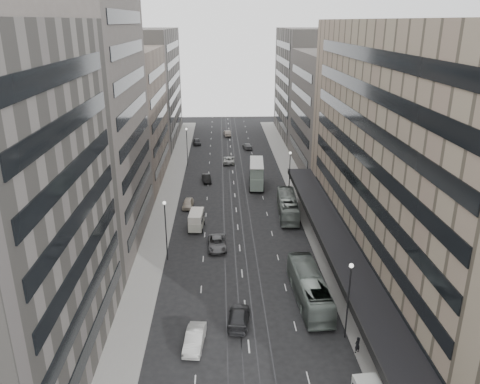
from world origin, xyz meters
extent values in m
plane|color=black|center=(0.00, 0.00, 0.00)|extent=(220.00, 220.00, 0.00)
cube|color=gray|center=(12.00, 37.50, 0.07)|extent=(4.00, 125.00, 0.15)
cube|color=gray|center=(-12.00, 37.50, 0.07)|extent=(4.00, 125.00, 0.15)
cube|color=gray|center=(21.50, 8.00, 15.00)|extent=(15.00, 60.00, 30.00)
cube|color=black|center=(12.00, 8.00, 4.00)|extent=(4.40, 60.00, 0.50)
cube|color=#4E4844|center=(21.50, 52.00, 12.00)|extent=(15.00, 28.00, 24.00)
cube|color=#67625C|center=(21.50, 82.00, 14.00)|extent=(15.00, 32.00, 28.00)
cube|color=#4E4844|center=(-21.50, 19.00, 17.00)|extent=(15.00, 26.00, 34.00)
cube|color=#75675B|center=(-21.50, 46.00, 12.50)|extent=(15.00, 28.00, 25.00)
cube|color=#67625C|center=(-21.50, 79.00, 14.00)|extent=(15.00, 38.00, 28.00)
cylinder|color=#262628|center=(9.70, -5.00, 4.00)|extent=(0.16, 0.16, 8.00)
sphere|color=silver|center=(9.70, -5.00, 8.10)|extent=(0.44, 0.44, 0.44)
cylinder|color=#262628|center=(9.70, 35.00, 4.00)|extent=(0.16, 0.16, 8.00)
sphere|color=silver|center=(9.70, 35.00, 8.10)|extent=(0.44, 0.44, 0.44)
cylinder|color=#262628|center=(-9.70, 12.00, 4.00)|extent=(0.16, 0.16, 8.00)
sphere|color=silver|center=(-9.70, 12.00, 8.10)|extent=(0.44, 0.44, 0.44)
cylinder|color=#262628|center=(-9.70, 55.00, 4.00)|extent=(0.16, 0.16, 8.00)
sphere|color=silver|center=(-9.70, 55.00, 8.10)|extent=(0.44, 0.44, 0.44)
imported|color=gray|center=(7.25, 1.57, 1.72)|extent=(3.37, 12.42, 3.43)
imported|color=gray|center=(8.24, 26.31, 1.65)|extent=(3.45, 11.99, 3.30)
cube|color=gray|center=(4.27, 40.71, 1.62)|extent=(3.04, 9.00, 2.26)
cube|color=gray|center=(4.27, 40.71, 3.74)|extent=(2.97, 8.64, 1.97)
cube|color=silver|center=(4.27, 40.71, 4.78)|extent=(3.04, 9.00, 0.12)
cylinder|color=black|center=(2.84, 37.61, 0.49)|extent=(0.34, 1.00, 0.98)
cylinder|color=black|center=(5.29, 37.45, 0.49)|extent=(0.34, 1.00, 0.98)
cylinder|color=black|center=(3.26, 43.97, 0.49)|extent=(0.34, 1.00, 0.98)
cylinder|color=black|center=(5.71, 43.81, 0.49)|extent=(0.34, 1.00, 0.98)
cube|color=beige|center=(-6.29, 21.62, 1.03)|extent=(2.29, 4.54, 1.36)
cube|color=beige|center=(-6.29, 21.62, 2.25)|extent=(2.25, 4.45, 1.07)
cylinder|color=black|center=(-7.38, 20.23, 0.35)|extent=(0.25, 0.72, 0.71)
cylinder|color=black|center=(-5.40, 20.10, 0.35)|extent=(0.25, 0.72, 0.71)
cylinder|color=black|center=(-7.18, 23.14, 0.35)|extent=(0.25, 0.72, 0.71)
cylinder|color=black|center=(-5.20, 23.00, 0.35)|extent=(0.25, 0.72, 0.71)
imported|color=beige|center=(-5.25, -5.67, 0.80)|extent=(2.23, 5.01, 1.60)
imported|color=#59595C|center=(-3.16, 15.10, 0.74)|extent=(2.65, 5.43, 1.49)
imported|color=#272729|center=(-0.82, -2.24, 0.77)|extent=(2.81, 5.53, 1.54)
imported|color=#BDAF9D|center=(-8.13, 30.49, 0.71)|extent=(1.97, 4.30, 1.43)
imported|color=black|center=(-5.31, 43.74, 0.72)|extent=(2.06, 4.54, 1.44)
imported|color=#B3B4AF|center=(-0.64, 56.47, 0.74)|extent=(2.66, 5.43, 1.48)
imported|color=#5C5B5E|center=(4.13, 68.77, 0.69)|extent=(2.52, 4.94, 1.37)
imported|color=#292A2C|center=(-8.50, 73.51, 0.76)|extent=(2.38, 4.68, 1.53)
imported|color=gray|center=(-0.59, 82.65, 0.76)|extent=(2.13, 4.78, 1.52)
imported|color=black|center=(10.20, -7.46, 1.00)|extent=(0.74, 0.66, 1.70)
camera|label=1|loc=(-2.45, -43.43, 29.79)|focal=35.00mm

